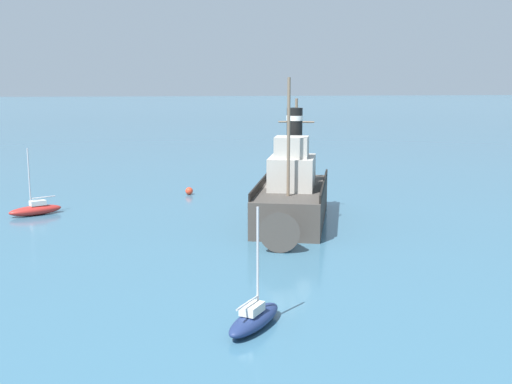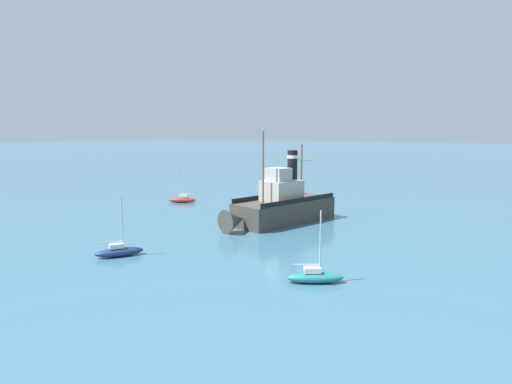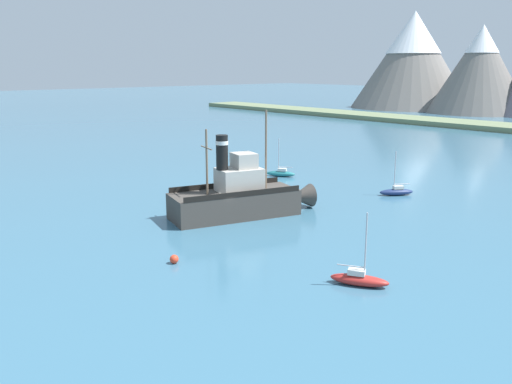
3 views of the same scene
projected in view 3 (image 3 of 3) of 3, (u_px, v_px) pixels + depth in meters
The scene contains 6 objects.
ground_plane at pixel (230, 220), 50.06m from camera, with size 600.00×600.00×0.00m, color #38667F.
old_tugboat at pixel (240, 197), 51.12m from camera, with size 7.40×14.78×9.90m.
sailboat_teal at pixel (281, 173), 69.84m from camera, with size 3.81×2.94×4.90m.
sailboat_navy at pixel (396, 191), 59.62m from camera, with size 3.01×3.78×4.90m.
sailboat_red at pixel (359, 279), 35.06m from camera, with size 3.85×2.84×4.90m.
mooring_buoy at pixel (174, 259), 38.97m from camera, with size 0.64×0.64×0.64m, color red.
Camera 3 is at (37.91, -29.82, 13.86)m, focal length 38.00 mm.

